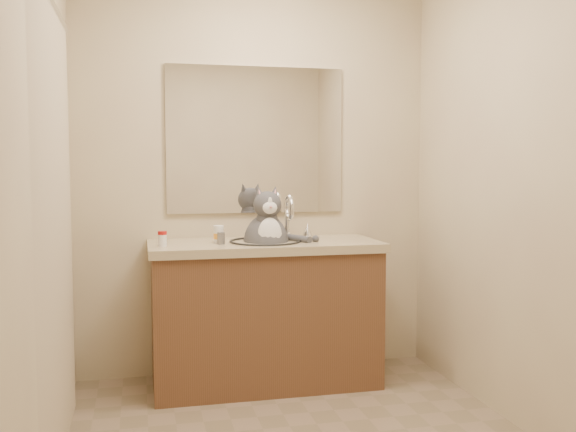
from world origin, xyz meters
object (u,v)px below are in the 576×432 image
object	(u,v)px
pill_bottle_redcap	(162,239)
grey_canister	(221,238)
pill_bottle_orange	(219,235)
cat	(267,239)

from	to	relation	value
pill_bottle_redcap	grey_canister	bearing A→B (deg)	4.17
pill_bottle_orange	pill_bottle_redcap	bearing A→B (deg)	-165.63
cat	grey_canister	distance (m)	0.29
cat	pill_bottle_redcap	bearing A→B (deg)	-172.60
pill_bottle_redcap	grey_canister	world-z (taller)	pill_bottle_redcap
pill_bottle_orange	grey_canister	distance (m)	0.06
cat	grey_canister	size ratio (longest dim) A/B	7.84
cat	grey_canister	world-z (taller)	cat
grey_canister	pill_bottle_redcap	bearing A→B (deg)	-175.83
grey_canister	pill_bottle_orange	bearing A→B (deg)	96.40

